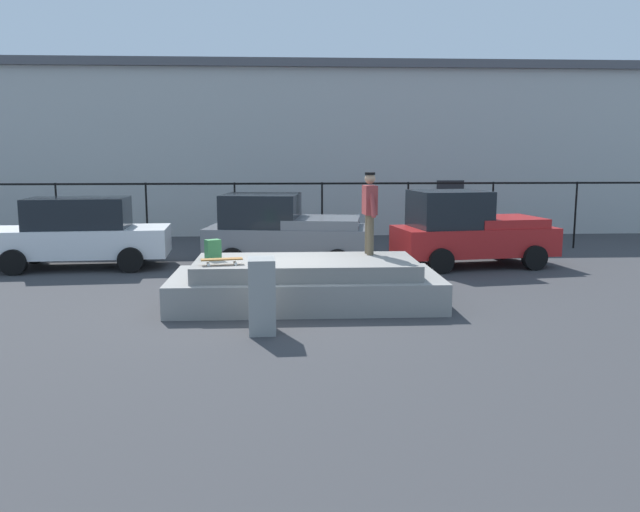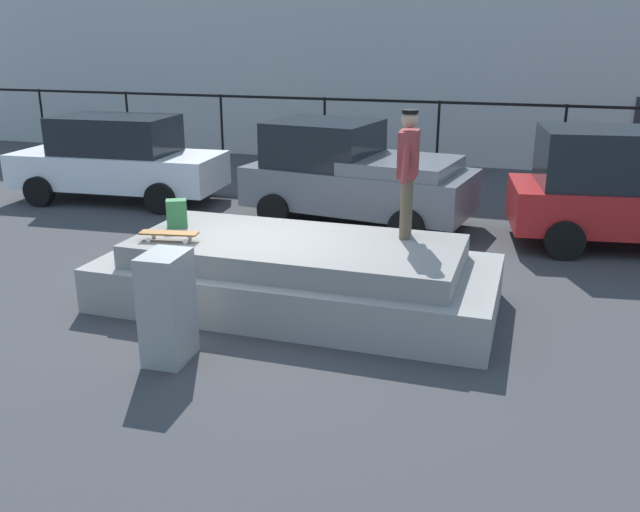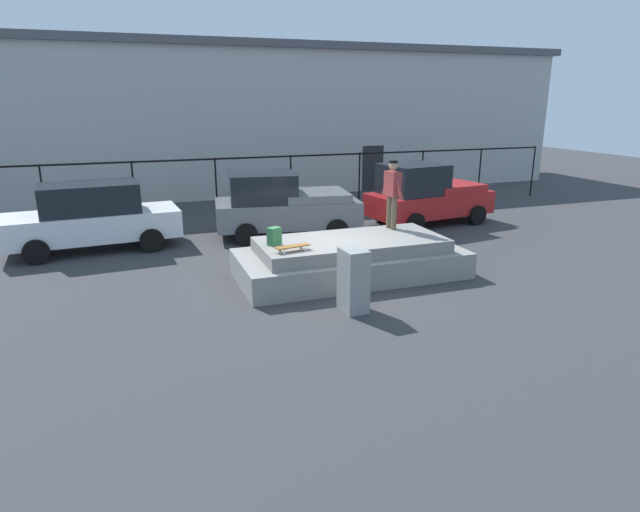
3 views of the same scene
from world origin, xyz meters
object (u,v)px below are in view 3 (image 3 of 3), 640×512
at_px(car_white_sedan_near, 92,217).
at_px(skateboarder, 392,190).
at_px(skateboard, 293,247).
at_px(backpack, 274,236).
at_px(utility_box, 353,280).
at_px(car_grey_pickup_mid, 283,205).
at_px(car_red_pickup_far, 426,195).

bearing_deg(car_white_sedan_near, skateboarder, -28.93).
height_order(skateboard, backpack, backpack).
relative_size(car_white_sedan_near, utility_box, 3.71).
height_order(skateboard, car_white_sedan_near, car_white_sedan_near).
bearing_deg(car_grey_pickup_mid, car_red_pickup_far, -1.33).
xyz_separation_m(skateboard, backpack, (-0.23, 0.63, 0.10)).
bearing_deg(backpack, car_white_sedan_near, 103.13).
bearing_deg(skateboarder, skateboard, -158.47).
bearing_deg(skateboarder, utility_box, -129.25).
height_order(skateboarder, utility_box, skateboarder).
xyz_separation_m(backpack, car_white_sedan_near, (-3.94, 4.44, -0.18)).
xyz_separation_m(car_grey_pickup_mid, car_red_pickup_far, (4.86, -0.11, 0.02)).
xyz_separation_m(skateboarder, car_red_pickup_far, (3.12, 3.60, -0.91)).
distance_m(car_white_sedan_near, car_red_pickup_far, 10.21).
height_order(skateboarder, car_red_pickup_far, skateboarder).
bearing_deg(skateboard, car_grey_pickup_mid, 76.39).
relative_size(backpack, car_white_sedan_near, 0.09).
distance_m(backpack, utility_box, 2.37).
distance_m(skateboarder, utility_box, 3.60).
distance_m(skateboarder, backpack, 3.29).
bearing_deg(car_grey_pickup_mid, backpack, -108.36).
bearing_deg(car_grey_pickup_mid, utility_box, -93.53).
height_order(car_grey_pickup_mid, utility_box, car_grey_pickup_mid).
xyz_separation_m(car_white_sedan_near, car_red_pickup_far, (10.21, -0.32, 0.05)).
xyz_separation_m(car_red_pickup_far, utility_box, (-5.25, -6.21, -0.34)).
distance_m(backpack, car_grey_pickup_mid, 4.46).
height_order(skateboard, car_grey_pickup_mid, car_grey_pickup_mid).
bearing_deg(skateboarder, car_red_pickup_far, 49.08).
distance_m(backpack, car_red_pickup_far, 7.50).
bearing_deg(utility_box, skateboard, 114.92).
relative_size(skateboarder, car_red_pickup_far, 0.39).
bearing_deg(utility_box, car_red_pickup_far, 46.39).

